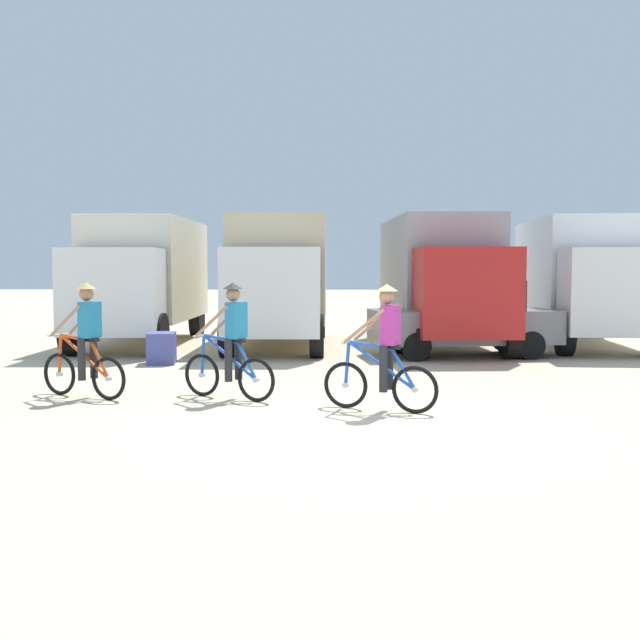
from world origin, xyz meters
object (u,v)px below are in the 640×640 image
Objects in this scene: box_truck_avon_van at (581,274)px; box_truck_cream_rv at (143,274)px; box_truck_tan_camper at (280,274)px; supply_crate at (162,348)px; cyclist_orange_shirt at (86,345)px; box_truck_grey_hauler at (441,274)px; cyclist_cowboy_hat at (231,345)px; sedan_parked at (465,318)px; cyclist_near_camera at (384,352)px.

box_truck_cream_rv is at bearing -178.20° from box_truck_avon_van.
supply_crate is at bearing -119.34° from box_truck_tan_camper.
cyclist_orange_shirt is (-10.33, -8.69, -1.03)m from box_truck_avon_van.
box_truck_grey_hauler is 9.15m from cyclist_cowboy_hat.
box_truck_grey_hauler is at bearing 30.54° from supply_crate.
box_truck_cream_rv is at bearing 163.16° from sedan_parked.
box_truck_cream_rv reaches higher than cyclist_near_camera.
box_truck_tan_camper is 0.99× the size of box_truck_avon_van.
box_truck_cream_rv is 3.74× the size of cyclist_cowboy_hat.
box_truck_grey_hauler reaches higher than cyclist_cowboy_hat.
sedan_parked is at bearing -140.90° from box_truck_avon_van.
cyclist_cowboy_hat is at bearing -90.09° from box_truck_tan_camper.
box_truck_cream_rv is 3.74× the size of cyclist_near_camera.
sedan_parked is 7.42m from cyclist_cowboy_hat.
box_truck_tan_camper is at bearing 74.04° from cyclist_orange_shirt.
cyclist_near_camera is (2.32, -0.88, 0.00)m from cyclist_cowboy_hat.
sedan_parked is (4.51, -2.27, -0.99)m from box_truck_tan_camper.
cyclist_orange_shirt is 2.45× the size of supply_crate.
box_truck_avon_van reaches higher than cyclist_orange_shirt.
box_truck_grey_hauler is 3.80× the size of cyclist_orange_shirt.
cyclist_orange_shirt is at bearing 178.97° from cyclist_cowboy_hat.
cyclist_near_camera is at bearing -11.26° from cyclist_orange_shirt.
cyclist_cowboy_hat is 4.82m from supply_crate.
cyclist_orange_shirt and cyclist_cowboy_hat have the same top height.
box_truck_avon_van is 11.22m from cyclist_near_camera.
cyclist_near_camera is at bearing -107.99° from sedan_parked.
box_truck_grey_hauler is at bearing 62.30° from cyclist_cowboy_hat.
cyclist_near_camera is (-5.70, -9.61, -1.03)m from box_truck_avon_van.
box_truck_grey_hauler and box_truck_avon_van have the same top height.
box_truck_grey_hauler is 1.56× the size of sedan_parked.
box_truck_avon_van is 9.24× the size of supply_crate.
sedan_parked is at bearing 40.57° from cyclist_orange_shirt.
cyclist_orange_shirt and cyclist_near_camera have the same top height.
sedan_parked is 8.99m from cyclist_orange_shirt.
cyclist_orange_shirt is at bearing -139.92° from box_truck_avon_van.
cyclist_orange_shirt is (1.37, -8.32, -1.03)m from box_truck_cream_rv.
supply_crate is (0.14, 4.23, -0.51)m from cyclist_orange_shirt.
cyclist_near_camera is at bearing -75.67° from box_truck_tan_camper.
box_truck_avon_van is 3.77× the size of cyclist_cowboy_hat.
box_truck_tan_camper is 9.38m from cyclist_near_camera.
cyclist_near_camera is 2.45× the size of supply_crate.
box_truck_tan_camper is at bearing 60.66° from supply_crate.
supply_crate is (-2.17, 4.28, -0.51)m from cyclist_cowboy_hat.
supply_crate is at bearing 116.90° from cyclist_cowboy_hat.
box_truck_grey_hauler reaches higher than supply_crate.
cyclist_near_camera is (4.63, -0.92, 0.00)m from cyclist_orange_shirt.
box_truck_avon_van is at bearing 59.33° from cyclist_near_camera.
box_truck_tan_camper reaches higher than supply_crate.
box_truck_avon_van is 13.54m from cyclist_orange_shirt.
box_truck_avon_van is 11.23m from supply_crate.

